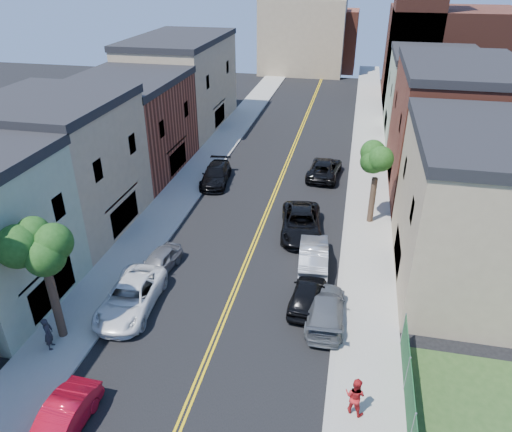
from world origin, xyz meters
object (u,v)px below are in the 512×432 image
Objects in this scene: pedestrian_left at (48,333)px; pedestrian_right at (355,396)px; black_car_left at (216,175)px; red_sedan at (61,422)px; grey_car_left at (159,262)px; black_car_right at (308,293)px; dark_car_right_far at (325,169)px; grey_car_right at (325,309)px; white_pickup at (131,297)px; black_suv_lane at (301,223)px; silver_car_right at (313,255)px.

pedestrian_left is 0.96× the size of pedestrian_right.
red_sedan is at bearing -94.06° from black_car_left.
pedestrian_left is at bearing -102.23° from grey_car_left.
pedestrian_left reaches higher than grey_car_left.
dark_car_right_far is at bearing -84.46° from black_car_right.
grey_car_right is at bearing -86.90° from pedestrian_left.
black_car_right is at bearing -48.19° from grey_car_right.
red_sedan is 13.89m from grey_car_right.
grey_car_right reaches higher than red_sedan.
white_pickup reaches higher than black_car_right.
grey_car_right is at bearing 99.62° from dark_car_right_far.
white_pickup is at bearing -84.44° from grey_car_left.
red_sedan is at bearing 38.41° from pedestrian_right.
pedestrian_right is (2.84, -7.06, 0.33)m from black_car_right.
pedestrian_left is (-2.44, -21.53, 0.27)m from black_car_left.
grey_car_left is (-0.57, 11.97, -0.03)m from red_sedan.
grey_car_left is 19.49m from dark_car_right_far.
dark_car_right_far is at bearing 62.87° from white_pickup.
grey_car_right is 1.59m from black_car_right.
dark_car_right_far is at bearing 14.12° from black_car_left.
black_car_right is 0.74× the size of black_suv_lane.
pedestrian_left is at bearing 69.48° from dark_car_right_far.
dark_car_right_far is at bearing 78.52° from black_suv_lane.
black_suv_lane reaches higher than grey_car_right.
red_sedan is 30.44m from dark_car_right_far.
black_suv_lane is at bearing -76.36° from black_car_right.
grey_car_left is at bearing -37.68° from pedestrian_left.
white_pickup is 22.98m from dark_car_right_far.
pedestrian_right is at bearing -23.75° from white_pickup.
pedestrian_left is at bearing -127.97° from white_pickup.
grey_car_right is 2.70× the size of pedestrian_right.
grey_car_left is 0.90× the size of black_car_right.
dark_car_right_far is 3.00× the size of pedestrian_right.
grey_car_right is 9.45m from black_suv_lane.
white_pickup is 17.69m from black_car_left.
pedestrian_left is at bearing 18.91° from grey_car_right.
black_suv_lane is at bearing 90.40° from dark_car_right_far.
black_car_right is at bearing 86.41° from silver_car_right.
red_sedan is at bearing -160.53° from pedestrian_left.
black_car_right is 0.79× the size of dark_car_right_far.
red_sedan is at bearing 40.98° from grey_car_right.
white_pickup reaches higher than dark_car_right_far.
silver_car_right reaches higher than red_sedan.
grey_car_right is at bearing 98.23° from silver_car_right.
pedestrian_left is at bearing 18.84° from pedestrian_right.
grey_car_right is at bearing -5.50° from grey_car_left.
white_pickup is 11.62m from silver_car_right.
black_car_left is at bearing -53.23° from black_car_right.
white_pickup is at bearing -95.42° from black_car_left.
pedestrian_left is (-10.94, -14.29, 0.22)m from black_suv_lane.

